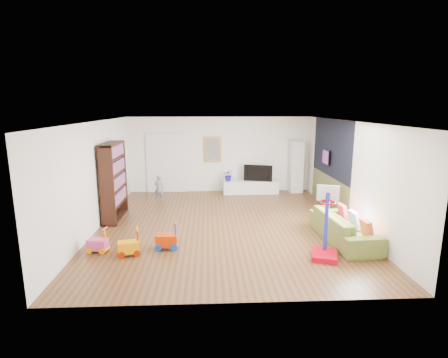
{
  "coord_description": "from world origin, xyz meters",
  "views": [
    {
      "loc": [
        -0.44,
        -8.77,
        3.07
      ],
      "look_at": [
        0.0,
        0.4,
        1.15
      ],
      "focal_mm": 28.0,
      "sensor_mm": 36.0,
      "label": 1
    }
  ],
  "objects_px": {
    "sofa": "(344,227)",
    "bookshelf": "(114,181)",
    "basketball_hoop": "(326,223)",
    "media_console": "(251,187)"
  },
  "relations": [
    {
      "from": "bookshelf",
      "to": "basketball_hoop",
      "type": "xyz_separation_m",
      "value": [
        4.97,
        -2.83,
        -0.31
      ]
    },
    {
      "from": "media_console",
      "to": "basketball_hoop",
      "type": "bearing_deg",
      "value": -82.12
    },
    {
      "from": "media_console",
      "to": "sofa",
      "type": "xyz_separation_m",
      "value": [
        1.6,
        -4.6,
        0.09
      ]
    },
    {
      "from": "sofa",
      "to": "basketball_hoop",
      "type": "height_order",
      "value": "basketball_hoop"
    },
    {
      "from": "basketball_hoop",
      "to": "bookshelf",
      "type": "bearing_deg",
      "value": 168.7
    },
    {
      "from": "sofa",
      "to": "bookshelf",
      "type": "bearing_deg",
      "value": 67.45
    },
    {
      "from": "media_console",
      "to": "basketball_hoop",
      "type": "height_order",
      "value": "basketball_hoop"
    },
    {
      "from": "sofa",
      "to": "basketball_hoop",
      "type": "distance_m",
      "value": 1.24
    },
    {
      "from": "media_console",
      "to": "sofa",
      "type": "distance_m",
      "value": 4.87
    },
    {
      "from": "bookshelf",
      "to": "sofa",
      "type": "relative_size",
      "value": 0.96
    }
  ]
}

